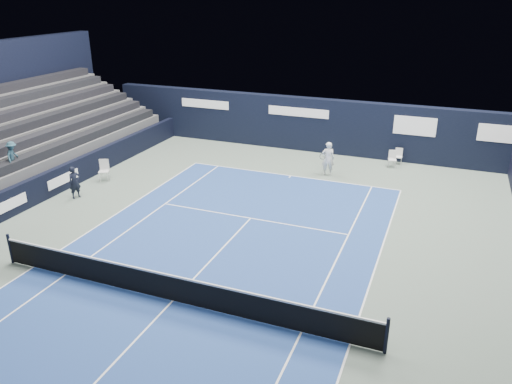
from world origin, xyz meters
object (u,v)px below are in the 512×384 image
Objects in this scene: line_judge_chair at (104,169)px; tennis_net at (171,287)px; folding_chair_back_a at (392,156)px; folding_chair_back_b at (399,155)px; tennis_player at (328,159)px.

tennis_net is (8.48, -7.92, -0.09)m from line_judge_chair.
line_judge_chair is (-13.09, -7.31, -0.01)m from folding_chair_back_a.
line_judge_chair is (-13.35, -7.94, 0.10)m from folding_chair_back_b.
folding_chair_back_a is at bearing 40.92° from tennis_player.
line_judge_chair is 0.08× the size of tennis_net.
line_judge_chair reaches higher than folding_chair_back_a.
line_judge_chair is 11.60m from tennis_net.
folding_chair_back_a is 0.07× the size of tennis_net.
tennis_net is at bearing -118.53° from folding_chair_back_a.
folding_chair_back_a is 1.05× the size of folding_chair_back_b.
tennis_player is (-3.18, -3.16, 0.38)m from folding_chair_back_b.
tennis_player is (1.69, 12.70, 0.37)m from tennis_net.
folding_chair_back_a is 3.87m from tennis_player.
line_judge_chair is at bearing -154.80° from tennis_player.
folding_chair_back_b is 0.07× the size of tennis_net.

